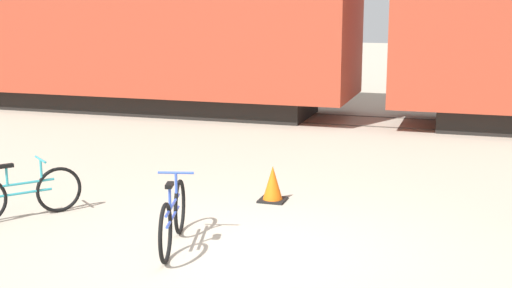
{
  "coord_description": "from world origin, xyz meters",
  "views": [
    {
      "loc": [
        2.45,
        -7.9,
        3.09
      ],
      "look_at": [
        -0.38,
        1.2,
        1.1
      ],
      "focal_mm": 50.0,
      "sensor_mm": 36.0,
      "label": 1
    }
  ],
  "objects_px": {
    "freight_train": "(376,0)",
    "traffic_cone": "(273,185)",
    "bicycle_blue": "(173,218)",
    "bicycle_teal": "(22,194)"
  },
  "relations": [
    {
      "from": "freight_train",
      "to": "traffic_cone",
      "type": "relative_size",
      "value": 106.01
    },
    {
      "from": "traffic_cone",
      "to": "bicycle_teal",
      "type": "bearing_deg",
      "value": -149.0
    },
    {
      "from": "freight_train",
      "to": "traffic_cone",
      "type": "xyz_separation_m",
      "value": [
        -0.43,
        -7.49,
        -2.74
      ]
    },
    {
      "from": "traffic_cone",
      "to": "freight_train",
      "type": "bearing_deg",
      "value": 86.69
    },
    {
      "from": "freight_train",
      "to": "bicycle_blue",
      "type": "relative_size",
      "value": 33.37
    },
    {
      "from": "bicycle_blue",
      "to": "bicycle_teal",
      "type": "height_order",
      "value": "bicycle_blue"
    },
    {
      "from": "freight_train",
      "to": "bicycle_teal",
      "type": "height_order",
      "value": "freight_train"
    },
    {
      "from": "freight_train",
      "to": "traffic_cone",
      "type": "distance_m",
      "value": 7.99
    },
    {
      "from": "bicycle_teal",
      "to": "traffic_cone",
      "type": "bearing_deg",
      "value": 31.0
    },
    {
      "from": "bicycle_teal",
      "to": "traffic_cone",
      "type": "height_order",
      "value": "bicycle_teal"
    }
  ]
}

